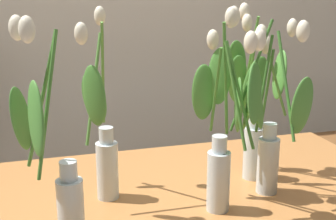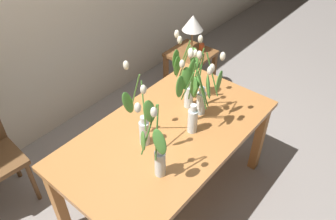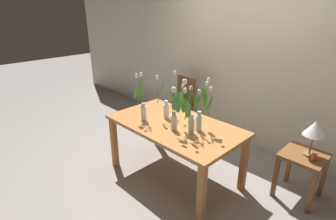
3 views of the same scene
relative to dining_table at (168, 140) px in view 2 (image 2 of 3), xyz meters
name	(u,v)px [view 2 (image 2 of 3)]	position (x,y,z in m)	size (l,w,h in m)	color
ground_plane	(168,195)	(0.00, 0.00, -0.65)	(18.00, 18.00, 0.00)	gray
dining_table	(168,140)	(0.00, 0.00, 0.00)	(1.60, 0.90, 0.74)	#B7753D
tulip_vase_0	(142,122)	(-0.20, 0.05, 0.28)	(0.12, 0.28, 0.58)	silver
tulip_vase_1	(201,89)	(0.29, -0.06, 0.32)	(0.22, 0.26, 0.59)	silver
tulip_vase_2	(194,101)	(0.13, -0.12, 0.33)	(0.19, 0.24, 0.58)	silver
tulip_vase_3	(157,154)	(-0.35, -0.21, 0.29)	(0.17, 0.20, 0.58)	silver
tulip_vase_4	(187,79)	(0.32, 0.09, 0.31)	(0.21, 0.18, 0.59)	silver
side_table	(190,62)	(1.25, 0.73, -0.22)	(0.44, 0.44, 0.55)	brown
table_lamp	(193,24)	(1.29, 0.75, 0.21)	(0.22, 0.22, 0.40)	olive
pillar_candle	(202,47)	(1.36, 0.67, -0.06)	(0.06, 0.06, 0.07)	#CC4C23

